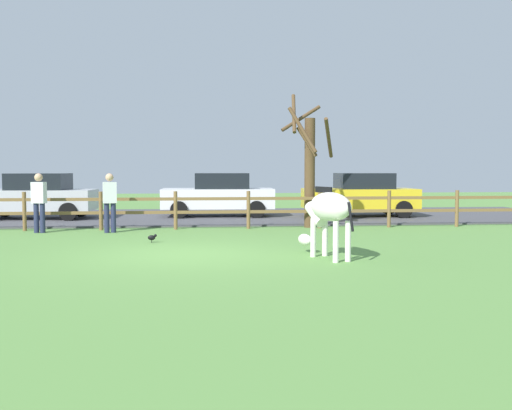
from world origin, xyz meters
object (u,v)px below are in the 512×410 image
object	(u,v)px
crow_on_grass	(152,237)
parked_car_yellow	(361,194)
zebra	(328,212)
visitor_right_of_tree	(110,200)
bare_tree	(309,163)
parked_car_silver	(36,196)
parked_car_white	(219,194)
visitor_left_of_tree	(39,200)

from	to	relation	value
crow_on_grass	parked_car_yellow	world-z (taller)	parked_car_yellow
zebra	visitor_right_of_tree	bearing A→B (deg)	133.84
bare_tree	parked_car_silver	xyz separation A→B (m)	(-8.87, 3.36, -1.08)
crow_on_grass	parked_car_white	bearing A→B (deg)	75.46
parked_car_silver	visitor_right_of_tree	world-z (taller)	visitor_right_of_tree
bare_tree	visitor_left_of_tree	size ratio (longest dim) A/B	2.46
visitor_left_of_tree	crow_on_grass	bearing A→B (deg)	-37.28
parked_car_white	parked_car_yellow	bearing A→B (deg)	-6.19
zebra	parked_car_yellow	size ratio (longest dim) A/B	0.46
parked_car_yellow	visitor_right_of_tree	xyz separation A→B (m)	(-8.25, -4.18, 0.06)
zebra	crow_on_grass	world-z (taller)	zebra
visitor_left_of_tree	zebra	bearing A→B (deg)	-37.65
parked_car_yellow	parked_car_silver	distance (m)	11.38
crow_on_grass	visitor_right_of_tree	xyz separation A→B (m)	(-1.33, 2.33, 0.78)
parked_car_yellow	parked_car_white	bearing A→B (deg)	173.81
visitor_left_of_tree	visitor_right_of_tree	size ratio (longest dim) A/B	1.00
zebra	crow_on_grass	size ratio (longest dim) A/B	8.61
parked_car_yellow	parked_car_white	xyz separation A→B (m)	(-5.09, 0.55, 0.00)
crow_on_grass	parked_car_white	xyz separation A→B (m)	(1.83, 7.06, 0.72)
parked_car_yellow	visitor_right_of_tree	world-z (taller)	visitor_right_of_tree
parked_car_silver	parked_car_white	bearing A→B (deg)	4.14
parked_car_white	visitor_right_of_tree	size ratio (longest dim) A/B	2.46
bare_tree	parked_car_yellow	world-z (taller)	bare_tree
zebra	parked_car_silver	distance (m)	12.45
bare_tree	visitor_right_of_tree	world-z (taller)	bare_tree
zebra	bare_tree	bearing A→B (deg)	82.79
visitor_right_of_tree	parked_car_silver	bearing A→B (deg)	126.19
parked_car_yellow	parked_car_white	world-z (taller)	same
bare_tree	parked_car_white	size ratio (longest dim) A/B	1.00
zebra	parked_car_silver	bearing A→B (deg)	130.59
crow_on_grass	visitor_right_of_tree	world-z (taller)	visitor_right_of_tree
visitor_left_of_tree	visitor_right_of_tree	bearing A→B (deg)	-4.53
bare_tree	visitor_left_of_tree	bearing A→B (deg)	-174.36
parked_car_yellow	parked_car_white	distance (m)	5.12
bare_tree	crow_on_grass	size ratio (longest dim) A/B	18.80
parked_car_silver	parked_car_yellow	bearing A→B (deg)	-0.49
bare_tree	parked_car_yellow	size ratio (longest dim) A/B	1.01
parked_car_yellow	visitor_right_of_tree	distance (m)	9.25
visitor_right_of_tree	parked_car_white	bearing A→B (deg)	56.25
bare_tree	parked_car_white	xyz separation A→B (m)	(-2.58, 3.82, -1.08)
zebra	parked_car_white	world-z (taller)	parked_car_white
bare_tree	crow_on_grass	distance (m)	5.76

